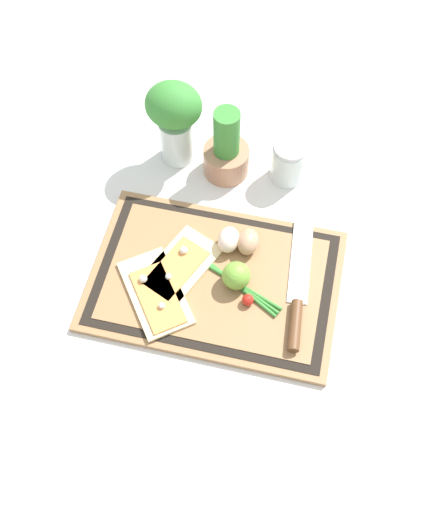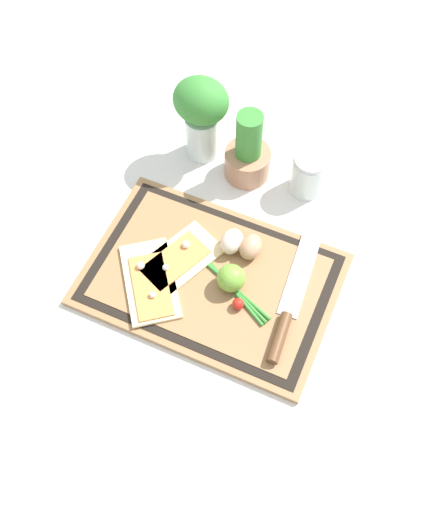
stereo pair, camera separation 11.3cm
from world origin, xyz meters
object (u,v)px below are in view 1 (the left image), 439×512
Objects in this scene: lime at (236,275)px; knife at (297,301)px; pizza_slice_near at (156,294)px; egg_brown at (248,242)px; herb_pot at (226,152)px; herb_glass at (175,117)px; egg_pink at (229,240)px; cherry_tomato_red at (248,300)px; sauce_jar at (288,164)px; pizza_slice_far at (179,267)px.

knife is at bearing -9.26° from lime.
pizza_slice_near is 0.21m from egg_brown.
herb_glass reaches higher than herb_pot.
cherry_tomato_red is (0.06, -0.12, -0.01)m from egg_pink.
egg_brown is at bearing 43.56° from pizza_slice_near.
pizza_slice_near is 0.40m from sauce_jar.
pizza_slice_far is at bearing 174.52° from knife.
pizza_slice_far is 0.15m from cherry_tomato_red.
herb_pot is (-0.08, 0.28, 0.02)m from lime.
herb_glass is at bearing 98.10° from pizza_slice_near.
sauce_jar is at bearing 102.91° from knife.
egg_pink is at bearing -174.60° from egg_brown.
lime is at bearing -94.44° from egg_brown.
egg_brown reaches higher than pizza_slice_near.
pizza_slice_far is at bearing 66.60° from pizza_slice_near.
pizza_slice_near is at bearing -81.90° from herb_glass.
knife is 1.49× the size of herb_glass.
lime is at bearing 128.34° from cherry_tomato_red.
herb_glass reaches higher than pizza_slice_far.
pizza_slice_near is at bearing -136.44° from egg_brown.
egg_brown is 0.12m from cherry_tomato_red.
herb_pot is at bearing -174.24° from sauce_jar.
lime is 0.29m from herb_pot.
pizza_slice_far is 8.54× the size of cherry_tomato_red.
pizza_slice_far is 0.33m from sauce_jar.
knife is 1.74× the size of herb_pot.
pizza_slice_far is 3.42× the size of egg_brown.
sauce_jar is (0.08, 0.21, 0.00)m from egg_pink.
herb_pot reaches higher than egg_pink.
knife is 5.41× the size of egg_pink.
lime is at bearing -56.25° from herb_glass.
pizza_slice_far is at bearing 164.06° from cherry_tomato_red.
herb_glass is at bearing 124.32° from cherry_tomato_red.
cherry_tomato_red is at bearing -78.40° from egg_brown.
lime is 0.56× the size of sauce_jar.
herb_pot is at bearing 82.68° from pizza_slice_far.
knife is 0.46m from herb_glass.
lime is at bearing 23.35° from pizza_slice_near.
knife is at bearing -55.44° from herb_pot.
pizza_slice_far is 0.94× the size of herb_glass.
lime reaches higher than egg_pink.
herb_glass is (-0.08, 0.29, 0.10)m from pizza_slice_far.
sauce_jar reaches higher than egg_brown.
pizza_slice_near is 0.66× the size of knife.
lime is (-0.12, 0.02, 0.02)m from knife.
sauce_jar is at bearing 60.84° from pizza_slice_near.
knife is (0.24, -0.02, 0.00)m from pizza_slice_far.
egg_pink is 1.02× the size of lime.
herb_glass reaches higher than egg_pink.
egg_brown is 0.32× the size of herb_pot.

